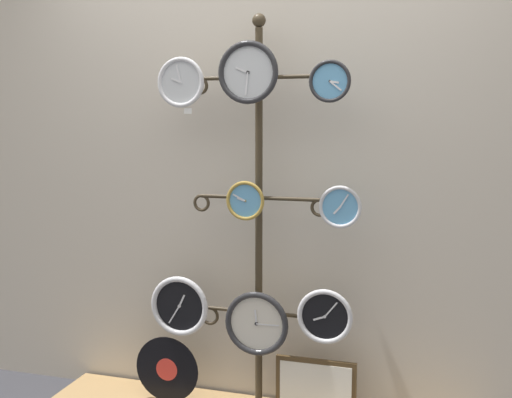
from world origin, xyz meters
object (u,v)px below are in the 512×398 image
Objects in this scene: clock_middle_center at (246,201)px; clock_middle_right at (340,207)px; clock_top_center at (248,72)px; display_stand at (259,294)px; clock_bottom_left at (180,306)px; clock_bottom_right at (325,316)px; clock_top_left at (181,82)px; clock_bottom_center at (257,323)px; picture_frame at (315,389)px; vinyl_record at (167,369)px; clock_top_right at (330,81)px.

clock_middle_center reaches higher than clock_middle_right.
display_stand is at bearing 79.49° from clock_top_center.
clock_middle_center is at bearing 1.14° from clock_bottom_left.
display_stand is 1.10m from clock_top_center.
clock_middle_right is 0.53m from clock_bottom_right.
clock_top_center is 1.22m from clock_bottom_left.
clock_top_left is 1.27× the size of clock_middle_center.
clock_bottom_center is at bearing 2.08° from clock_bottom_left.
clock_middle_center reaches higher than clock_bottom_center.
display_stand is 0.15m from clock_bottom_center.
clock_top_center reaches higher than clock_middle_right.
display_stand reaches higher than picture_frame.
clock_top_center reaches higher than vinyl_record.
display_stand is at bearing 14.45° from clock_top_left.
clock_middle_right is (0.42, -0.07, 0.47)m from display_stand.
clock_top_center reaches higher than clock_middle_center.
clock_bottom_left is at bearing 179.60° from clock_bottom_right.
picture_frame is (0.32, 0.07, -1.54)m from clock_top_center.
clock_middle_right is 0.62× the size of clock_bottom_center.
clock_top_center is 0.61m from clock_middle_center.
clock_middle_center is at bearing -2.74° from vinyl_record.
clock_bottom_left is (-0.02, -0.01, -1.12)m from clock_top_left.
clock_bottom_right reaches higher than vinyl_record.
clock_top_left is 0.66m from clock_middle_center.
clock_bottom_left is 0.77× the size of picture_frame.
clock_bottom_right is (0.72, -0.01, -1.11)m from clock_top_left.
clock_middle_right is 0.57× the size of vinyl_record.
clock_top_right is 1.50m from picture_frame.
clock_top_left is 1.21× the size of clock_middle_right.
clock_middle_center is 1.02m from vinyl_record.
display_stand is 7.65× the size of clock_bottom_right.
vinyl_record is (-0.84, 0.03, -0.38)m from clock_bottom_right.
clock_bottom_center reaches higher than vinyl_record.
clock_bottom_left is (-0.35, -0.01, -0.55)m from clock_middle_center.
clock_bottom_right is at bearing -148.89° from clock_middle_right.
clock_top_right is at bearing -0.30° from clock_bottom_left.
display_stand is at bearing 99.69° from clock_bottom_center.
clock_middle_center is (-0.04, -0.09, 0.49)m from display_stand.
clock_bottom_right is at bearing -16.61° from display_stand.
clock_middle_center is 0.72× the size of clock_bottom_right.
display_stand is 10.62× the size of clock_middle_center.
display_stand reaches higher than clock_bottom_left.
clock_middle_right is (0.78, 0.02, -0.58)m from clock_top_left.
clock_top_right is at bearing -1.56° from clock_middle_center.
clock_top_right reaches higher than picture_frame.
clock_top_left is 0.83× the size of clock_top_center.
clock_middle_center is 1.00m from picture_frame.
picture_frame is at bearing 2.64° from vinyl_record.
clock_middle_right is 0.97m from clock_bottom_left.
clock_top_center is at bearing -179.52° from clock_top_right.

